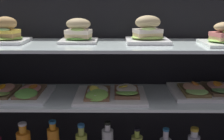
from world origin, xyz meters
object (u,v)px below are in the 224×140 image
Objects in this scene: open_sandwich_tray_mid_right at (16,92)px; open_sandwich_tray_near_right_corner at (206,90)px; plated_roll_sandwich_far_right at (148,33)px; plated_roll_sandwich_right_of_center at (78,33)px; open_sandwich_tray_far_left at (112,93)px; plated_roll_sandwich_center at (7,34)px.

open_sandwich_tray_near_right_corner is (0.94, 0.03, 0.00)m from open_sandwich_tray_mid_right.
plated_roll_sandwich_far_right reaches higher than open_sandwich_tray_mid_right.
plated_roll_sandwich_far_right is 0.61× the size of open_sandwich_tray_mid_right.
plated_roll_sandwich_far_right is at bearing -2.06° from plated_roll_sandwich_right_of_center.
plated_roll_sandwich_far_right is at bearing 4.56° from open_sandwich_tray_mid_right.
open_sandwich_tray_mid_right is 0.47m from open_sandwich_tray_far_left.
open_sandwich_tray_near_right_corner reaches higher than open_sandwich_tray_far_left.
open_sandwich_tray_mid_right is at bearing -178.06° from open_sandwich_tray_near_right_corner.
plated_roll_sandwich_center reaches higher than open_sandwich_tray_near_right_corner.
open_sandwich_tray_near_right_corner is (0.47, 0.05, 0.00)m from open_sandwich_tray_far_left.
open_sandwich_tray_far_left is (-0.17, -0.07, -0.29)m from plated_roll_sandwich_far_right.
plated_roll_sandwich_right_of_center is 0.34m from open_sandwich_tray_far_left.
open_sandwich_tray_near_right_corner is (0.98, -0.01, -0.28)m from plated_roll_sandwich_center.
plated_roll_sandwich_far_right is (0.34, -0.01, 0.00)m from plated_roll_sandwich_right_of_center.
open_sandwich_tray_near_right_corner is at bearing 5.78° from open_sandwich_tray_far_left.
open_sandwich_tray_near_right_corner is at bearing 1.94° from open_sandwich_tray_mid_right.
open_sandwich_tray_near_right_corner is at bearing -3.77° from plated_roll_sandwich_far_right.
plated_roll_sandwich_far_right reaches higher than plated_roll_sandwich_center.
open_sandwich_tray_near_right_corner is at bearing -2.87° from plated_roll_sandwich_right_of_center.
plated_roll_sandwich_center reaches higher than open_sandwich_tray_far_left.
plated_roll_sandwich_center is at bearing -175.74° from plated_roll_sandwich_right_of_center.
plated_roll_sandwich_center is at bearing -178.86° from plated_roll_sandwich_far_right.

